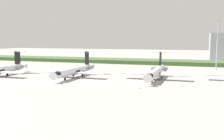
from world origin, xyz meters
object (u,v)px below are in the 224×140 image
at_px(safety_cone_front_marker, 140,88).
at_px(regional_jet_second, 75,70).
at_px(regional_jet_third, 156,72).
at_px(antenna_mast, 217,49).
at_px(regional_jet_nearest, 0,70).

bearing_deg(safety_cone_front_marker, regional_jet_second, 151.15).
bearing_deg(regional_jet_third, antenna_mast, 59.79).
bearing_deg(regional_jet_third, regional_jet_nearest, -168.37).
height_order(regional_jet_second, safety_cone_front_marker, regional_jet_second).
bearing_deg(safety_cone_front_marker, regional_jet_nearest, 171.91).
xyz_separation_m(regional_jet_second, regional_jet_third, (28.95, 4.47, 0.00)).
bearing_deg(safety_cone_front_marker, antenna_mast, 67.84).
height_order(regional_jet_second, antenna_mast, antenna_mast).
bearing_deg(antenna_mast, regional_jet_third, -120.21).
distance_m(regional_jet_nearest, antenna_mast, 93.00).
height_order(regional_jet_nearest, regional_jet_second, same).
distance_m(antenna_mast, safety_cone_front_marker, 62.15).
bearing_deg(regional_jet_second, regional_jet_nearest, -165.49).
height_order(regional_jet_third, antenna_mast, antenna_mast).
xyz_separation_m(regional_jet_second, antenna_mast, (50.69, 41.81, 6.74)).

